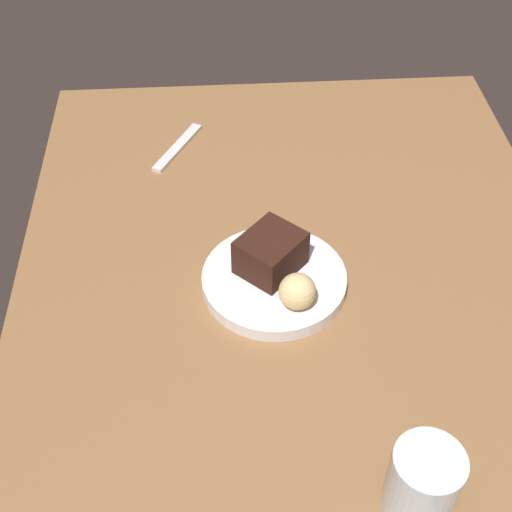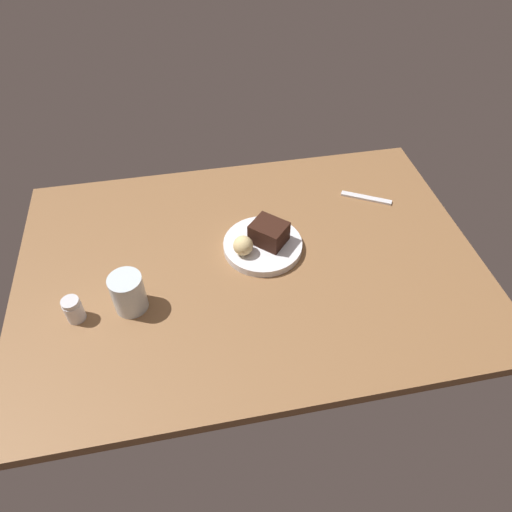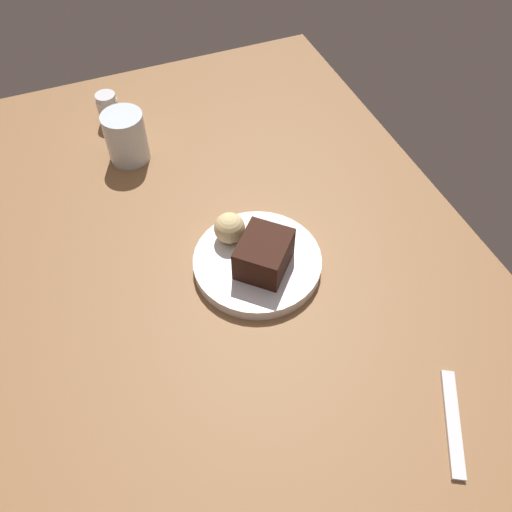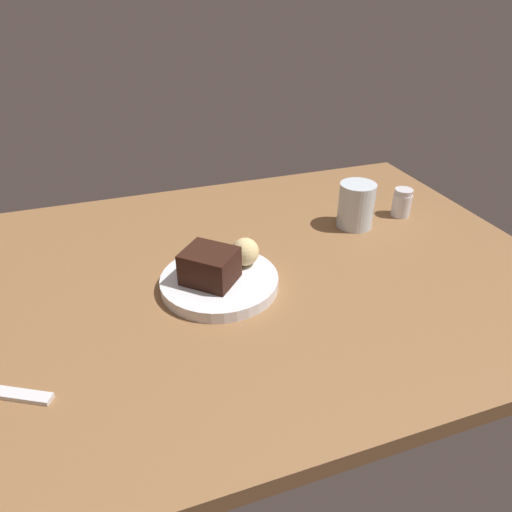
{
  "view_description": "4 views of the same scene",
  "coord_description": "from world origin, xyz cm",
  "px_view_note": "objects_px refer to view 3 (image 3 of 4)",
  "views": [
    {
      "loc": [
        -66.0,
        11.15,
        79.13
      ],
      "look_at": [
        6.71,
        6.28,
        6.78
      ],
      "focal_mm": 49.68,
      "sensor_mm": 36.0,
      "label": 1
    },
    {
      "loc": [
        -13.93,
        -81.3,
        92.05
      ],
      "look_at": [
        1.14,
        -2.69,
        7.32
      ],
      "focal_mm": 32.47,
      "sensor_mm": 36.0,
      "label": 2
    },
    {
      "loc": [
        53.92,
        -16.33,
        73.39
      ],
      "look_at": [
        5.74,
        2.97,
        7.94
      ],
      "focal_mm": 37.36,
      "sensor_mm": 36.0,
      "label": 3
    },
    {
      "loc": [
        20.75,
        71.1,
        51.49
      ],
      "look_at": [
        -2.49,
        4.4,
        8.47
      ],
      "focal_mm": 32.81,
      "sensor_mm": 36.0,
      "label": 4
    }
  ],
  "objects_px": {
    "chocolate_cake_slice": "(264,254)",
    "bread_roll": "(230,228)",
    "water_glass": "(126,137)",
    "dessert_plate": "(257,262)",
    "salt_shaker": "(108,108)",
    "dessert_spoon": "(453,423)"
  },
  "relations": [
    {
      "from": "chocolate_cake_slice",
      "to": "salt_shaker",
      "type": "distance_m",
      "value": 0.51
    },
    {
      "from": "dessert_plate",
      "to": "water_glass",
      "type": "bearing_deg",
      "value": -159.26
    },
    {
      "from": "water_glass",
      "to": "dessert_spoon",
      "type": "height_order",
      "value": "water_glass"
    },
    {
      "from": "salt_shaker",
      "to": "water_glass",
      "type": "relative_size",
      "value": 0.65
    },
    {
      "from": "chocolate_cake_slice",
      "to": "bread_roll",
      "type": "relative_size",
      "value": 1.69
    },
    {
      "from": "bread_roll",
      "to": "dessert_spoon",
      "type": "distance_m",
      "value": 0.44
    },
    {
      "from": "dessert_plate",
      "to": "salt_shaker",
      "type": "bearing_deg",
      "value": -163.31
    },
    {
      "from": "chocolate_cake_slice",
      "to": "bread_roll",
      "type": "distance_m",
      "value": 0.08
    },
    {
      "from": "salt_shaker",
      "to": "water_glass",
      "type": "distance_m",
      "value": 0.13
    },
    {
      "from": "bread_roll",
      "to": "water_glass",
      "type": "bearing_deg",
      "value": -160.08
    },
    {
      "from": "dessert_plate",
      "to": "dessert_spoon",
      "type": "distance_m",
      "value": 0.37
    },
    {
      "from": "chocolate_cake_slice",
      "to": "bread_roll",
      "type": "height_order",
      "value": "chocolate_cake_slice"
    },
    {
      "from": "bread_roll",
      "to": "dessert_plate",
      "type": "bearing_deg",
      "value": 24.72
    },
    {
      "from": "dessert_spoon",
      "to": "salt_shaker",
      "type": "bearing_deg",
      "value": 48.2
    },
    {
      "from": "chocolate_cake_slice",
      "to": "salt_shaker",
      "type": "bearing_deg",
      "value": -163.39
    },
    {
      "from": "water_glass",
      "to": "dessert_spoon",
      "type": "xyz_separation_m",
      "value": [
        0.69,
        0.28,
        -0.05
      ]
    },
    {
      "from": "dessert_plate",
      "to": "chocolate_cake_slice",
      "type": "bearing_deg",
      "value": 14.46
    },
    {
      "from": "salt_shaker",
      "to": "chocolate_cake_slice",
      "type": "bearing_deg",
      "value": 16.61
    },
    {
      "from": "dessert_spoon",
      "to": "bread_roll",
      "type": "bearing_deg",
      "value": 51.92
    },
    {
      "from": "chocolate_cake_slice",
      "to": "water_glass",
      "type": "distance_m",
      "value": 0.39
    },
    {
      "from": "water_glass",
      "to": "bread_roll",
      "type": "bearing_deg",
      "value": 19.92
    },
    {
      "from": "chocolate_cake_slice",
      "to": "water_glass",
      "type": "bearing_deg",
      "value": -159.55
    }
  ]
}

